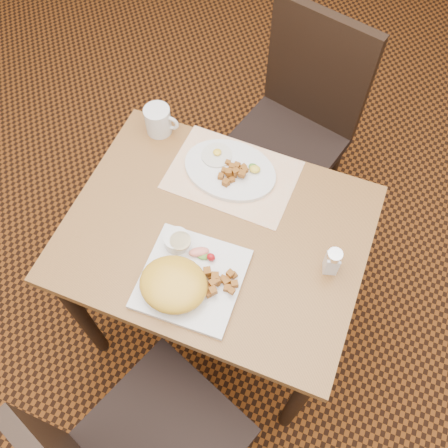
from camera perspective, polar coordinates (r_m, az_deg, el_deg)
ground at (r=2.19m, az=-0.68°, el=-10.36°), size 8.00×8.00×0.00m
table at (r=1.60m, az=-0.92°, el=-2.71°), size 0.90×0.70×0.75m
chair_far at (r=2.06m, az=8.25°, el=11.57°), size 0.51×0.52×0.97m
placemat at (r=1.61m, az=0.97°, el=5.63°), size 0.41×0.29×0.00m
plate_square at (r=1.43m, az=-3.71°, el=-6.26°), size 0.29×0.29×0.02m
plate_oval at (r=1.61m, az=0.69°, el=6.19°), size 0.32×0.25×0.02m
hollandaise_mound at (r=1.38m, az=-5.84°, el=-6.86°), size 0.19×0.17×0.07m
ramekin at (r=1.45m, az=-5.40°, el=-1.91°), size 0.08×0.07×0.04m
garnish_sq at (r=1.44m, az=-2.48°, el=-3.42°), size 0.09×0.06×0.03m
fried_egg at (r=1.64m, az=-0.83°, el=7.92°), size 0.10×0.10×0.02m
garnish_ov at (r=1.60m, az=3.52°, el=6.35°), size 0.05×0.05×0.02m
salt_shaker at (r=1.43m, az=12.27°, el=-4.19°), size 0.05×0.05×0.10m
coffee_mug at (r=1.71m, az=-7.48°, el=11.66°), size 0.12×0.09×0.10m
home_fries_sq at (r=1.40m, az=-0.64°, el=-6.63°), size 0.11×0.10×0.04m
home_fries_ov at (r=1.58m, az=1.05°, el=5.88°), size 0.09×0.10×0.04m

